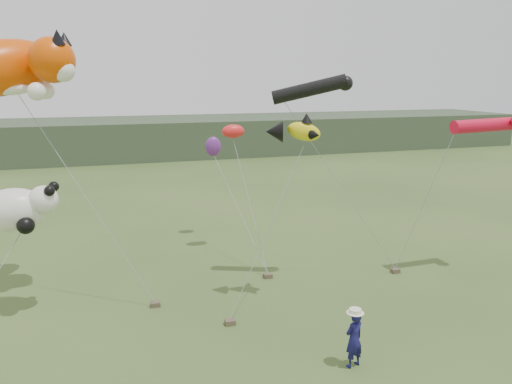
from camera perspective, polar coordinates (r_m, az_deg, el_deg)
ground at (r=15.89m, az=5.94°, el=-19.40°), size 120.00×120.00×0.00m
headland at (r=57.40m, az=-14.97°, el=5.89°), size 90.00×13.00×4.00m
festival_attendant at (r=15.74m, az=11.13°, el=-16.18°), size 0.74×0.60×1.77m
sandbag_anchors at (r=19.63m, az=-4.42°, el=-12.44°), size 17.40×3.90×0.18m
cat_kite at (r=20.90m, az=-26.08°, el=12.70°), size 5.91×4.15×2.78m
fish_kite at (r=18.31m, az=4.27°, el=6.98°), size 2.19×1.42×1.12m
tube_kites at (r=21.59m, az=16.82°, el=9.28°), size 10.53×3.03×2.44m
panda_kite at (r=19.50m, az=-25.49°, el=-1.73°), size 2.71×1.75×1.68m
misc_kites at (r=25.46m, az=-3.85°, el=6.02°), size 1.43×3.10×1.88m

